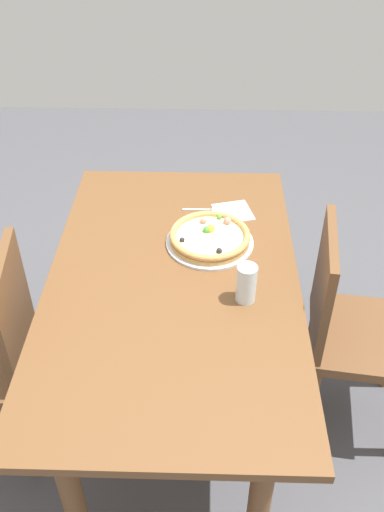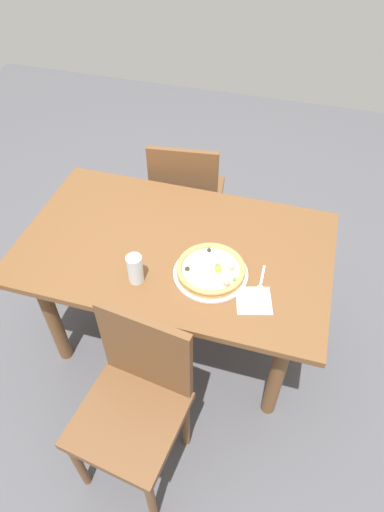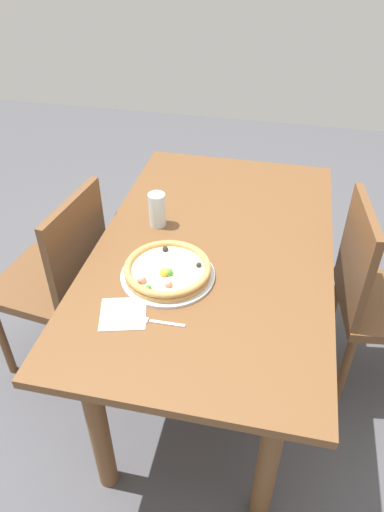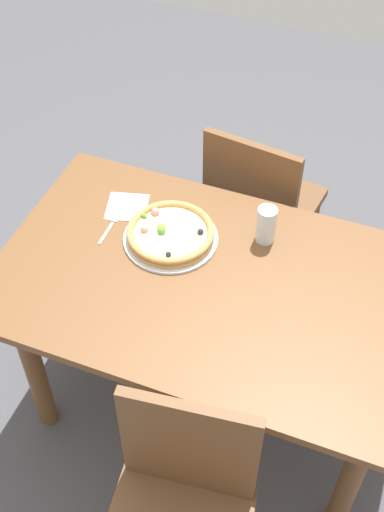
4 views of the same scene
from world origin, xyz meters
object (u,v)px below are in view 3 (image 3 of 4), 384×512
(chair_near, at_px, (377,296))
(drinking_glass, at_px, (157,210))
(dining_table, at_px, (213,270))
(pizza, at_px, (168,269))
(fork, at_px, (154,321))
(napkin, at_px, (123,314))
(plate, at_px, (168,275))
(chair_far, at_px, (59,278))

(chair_near, xyz_separation_m, drinking_glass, (-0.04, 0.88, 0.31))
(dining_table, distance_m, pizza, 0.28)
(dining_table, distance_m, fork, 0.45)
(chair_near, height_order, napkin, chair_near)
(drinking_glass, bearing_deg, pizza, -158.56)
(chair_near, xyz_separation_m, napkin, (-0.54, 0.85, 0.25))
(napkin, bearing_deg, pizza, -24.11)
(fork, bearing_deg, plate, -88.26)
(fork, xyz_separation_m, napkin, (0.01, 0.10, -0.00))
(dining_table, relative_size, napkin, 10.06)
(chair_far, distance_m, drinking_glass, 0.52)
(chair_near, xyz_separation_m, chair_far, (-0.17, 1.28, 0.00))
(chair_far, distance_m, pizza, 0.61)
(plate, bearing_deg, napkin, 155.95)
(drinking_glass, bearing_deg, plate, -158.45)
(pizza, bearing_deg, fork, -177.14)
(chair_near, bearing_deg, chair_far, -89.65)
(dining_table, height_order, fork, fork)
(chair_far, relative_size, drinking_glass, 6.67)
(pizza, height_order, napkin, pizza)
(chair_near, bearing_deg, dining_table, -85.28)
(chair_far, distance_m, napkin, 0.62)
(dining_table, relative_size, drinking_glass, 10.50)
(plate, height_order, napkin, plate)
(chair_far, bearing_deg, plate, -100.36)
(chair_far, xyz_separation_m, fork, (-0.38, -0.53, 0.25))
(pizza, bearing_deg, chair_near, -66.37)
(chair_far, relative_size, fork, 5.41)
(dining_table, xyz_separation_m, napkin, (-0.40, 0.21, 0.12))
(dining_table, bearing_deg, chair_near, -78.26)
(napkin, bearing_deg, dining_table, -27.97)
(fork, bearing_deg, drinking_glass, -77.11)
(pizza, height_order, fork, pizza)
(drinking_glass, bearing_deg, dining_table, -111.11)
(napkin, bearing_deg, chair_near, -57.89)
(napkin, bearing_deg, drinking_glass, 2.87)
(chair_far, relative_size, napkin, 6.38)
(napkin, bearing_deg, chair_far, 49.02)
(chair_near, distance_m, plate, 0.87)
(chair_far, xyz_separation_m, napkin, (-0.37, -0.43, 0.25))
(chair_far, distance_m, plate, 0.60)
(chair_near, relative_size, drinking_glass, 6.67)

